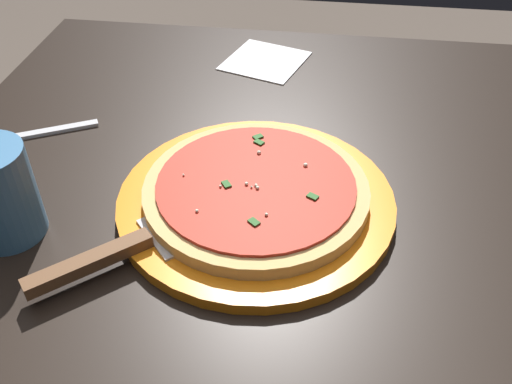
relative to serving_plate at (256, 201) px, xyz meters
name	(u,v)px	position (x,y,z in m)	size (l,w,h in m)	color
restaurant_table	(272,271)	(0.02, -0.02, -0.14)	(0.91, 0.90, 0.72)	black
serving_plate	(256,201)	(0.00, 0.00, 0.00)	(0.32, 0.32, 0.01)	orange
pizza	(256,190)	(0.00, 0.00, 0.02)	(0.26, 0.26, 0.02)	#DBB26B
pizza_server	(128,247)	(-0.10, 0.12, 0.01)	(0.18, 0.19, 0.01)	silver
napkin_folded_right	(265,61)	(0.36, 0.03, -0.01)	(0.12, 0.12, 0.00)	white
fork	(18,137)	(0.09, 0.33, 0.00)	(0.10, 0.17, 0.00)	silver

